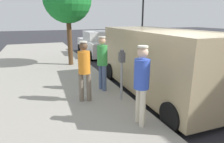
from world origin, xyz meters
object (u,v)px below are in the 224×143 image
object	(u,v)px
pedestrian_in_blue	(142,81)
pedestrian_in_green	(102,60)
parking_meter_near	(122,66)
parked_van	(159,60)
parked_sedan_behind	(97,44)
pedestrian_in_orange	(84,68)
traffic_light_corner	(151,7)

from	to	relation	value
pedestrian_in_blue	pedestrian_in_green	distance (m)	2.41
parking_meter_near	pedestrian_in_blue	xyz separation A→B (m)	(0.17, 1.41, 0.01)
parked_van	parked_sedan_behind	size ratio (longest dim) A/B	1.19
pedestrian_in_blue	parked_van	distance (m)	2.43
pedestrian_in_orange	pedestrian_in_green	size ratio (longest dim) A/B	0.98
pedestrian_in_blue	traffic_light_corner	distance (m)	15.17
pedestrian_in_green	traffic_light_corner	size ratio (longest dim) A/B	0.34
parking_meter_near	pedestrian_in_orange	distance (m)	1.07
parked_van	traffic_light_corner	xyz separation A→B (m)	(-6.48, -10.82, 2.36)
parked_sedan_behind	pedestrian_in_green	bearing A→B (deg)	74.04
traffic_light_corner	pedestrian_in_blue	bearing A→B (deg)	57.08
pedestrian_in_orange	parked_sedan_behind	bearing A→B (deg)	-109.87
parking_meter_near	pedestrian_in_orange	size ratio (longest dim) A/B	0.87
pedestrian_in_green	parked_sedan_behind	size ratio (longest dim) A/B	0.41
parking_meter_near	pedestrian_in_green	bearing A→B (deg)	-76.15
parking_meter_near	pedestrian_in_orange	world-z (taller)	pedestrian_in_orange
pedestrian_in_blue	parked_van	bearing A→B (deg)	-133.45
parking_meter_near	parked_van	xyz separation A→B (m)	(-1.50, -0.35, -0.03)
pedestrian_in_blue	pedestrian_in_green	world-z (taller)	pedestrian_in_blue
pedestrian_in_blue	pedestrian_in_green	xyz separation A→B (m)	(0.08, -2.41, -0.01)
traffic_light_corner	parking_meter_near	bearing A→B (deg)	54.47
pedestrian_in_green	parked_van	xyz separation A→B (m)	(-1.75, 0.65, -0.03)
parked_van	pedestrian_in_orange	bearing A→B (deg)	0.85
pedestrian_in_blue	pedestrian_in_orange	world-z (taller)	pedestrian_in_blue
pedestrian_in_green	parking_meter_near	bearing A→B (deg)	103.85
parked_van	parked_sedan_behind	xyz separation A→B (m)	(-0.24, -7.60, -0.41)
traffic_light_corner	pedestrian_in_green	bearing A→B (deg)	51.04
parked_van	traffic_light_corner	world-z (taller)	traffic_light_corner
pedestrian_in_orange	parking_meter_near	bearing A→B (deg)	162.98
parked_van	traffic_light_corner	bearing A→B (deg)	-120.90
pedestrian_in_green	traffic_light_corner	xyz separation A→B (m)	(-8.22, -10.17, 2.33)
parked_van	traffic_light_corner	distance (m)	12.83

